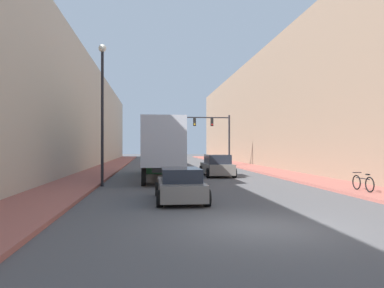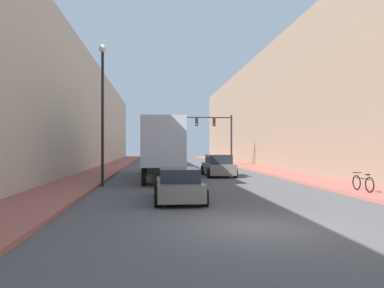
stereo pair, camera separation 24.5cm
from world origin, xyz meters
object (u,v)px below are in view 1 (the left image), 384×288
suv_car (217,166)px  traffic_signal_gantry (216,131)px  semi_truck (161,147)px  sedan_car (180,185)px  parked_bicycle (363,183)px  street_lamp (102,97)px

suv_car → traffic_signal_gantry: 14.07m
semi_truck → sedan_car: (0.51, -11.24, -1.57)m
semi_truck → parked_bicycle: bearing=-47.3°
street_lamp → semi_truck: bearing=55.7°
suv_car → street_lamp: size_ratio=0.61×
semi_truck → parked_bicycle: 13.79m
suv_car → traffic_signal_gantry: size_ratio=0.82×
suv_car → street_lamp: 10.99m
suv_car → parked_bicycle: 12.49m
sedan_car → street_lamp: 8.56m
suv_car → street_lamp: (-7.78, -6.47, 4.29)m
sedan_car → traffic_signal_gantry: 27.06m
suv_car → traffic_signal_gantry: traffic_signal_gantry is taller
suv_car → parked_bicycle: size_ratio=2.70×
suv_car → traffic_signal_gantry: (2.36, 13.48, 3.26)m
traffic_signal_gantry → suv_car: bearing=-99.9°
parked_bicycle → sedan_car: bearing=-172.3°
sedan_car → traffic_signal_gantry: (6.18, 26.13, 3.38)m
sedan_car → street_lamp: (-3.96, 6.18, 4.41)m
semi_truck → suv_car: 4.77m
semi_truck → sedan_car: semi_truck is taller
semi_truck → street_lamp: bearing=-124.3°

